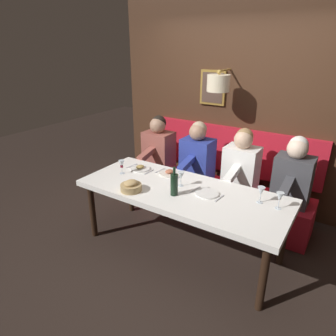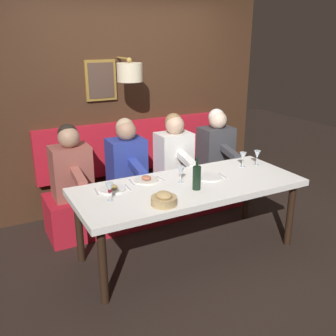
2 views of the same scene
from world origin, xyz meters
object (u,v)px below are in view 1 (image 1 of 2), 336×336
object	(u,v)px
wine_glass_3	(122,164)
bread_bowl	(131,186)
diner_far	(158,146)
wine_glass_2	(280,197)
dining_table	(182,195)
diner_nearest	(293,174)
wine_glass_1	(181,176)
wine_bottle	(174,184)
diner_middle	(197,154)
wine_glass_0	(261,192)
diner_near	(241,163)

from	to	relation	value
wine_glass_3	bread_bowl	world-z (taller)	wine_glass_3
diner_far	wine_glass_2	bearing A→B (deg)	-111.65
dining_table	bread_bowl	bearing A→B (deg)	125.29
diner_nearest	diner_far	bearing A→B (deg)	90.00
wine_glass_1	diner_far	bearing A→B (deg)	46.40
diner_nearest	wine_bottle	bearing A→B (deg)	138.00
wine_glass_2	diner_middle	bearing A→B (deg)	59.14
wine_glass_0	wine_glass_2	xyz separation A→B (m)	(-0.02, -0.18, 0.00)
dining_table	wine_glass_3	size ratio (longest dim) A/B	13.43
diner_far	wine_glass_2	world-z (taller)	diner_far
wine_glass_0	bread_bowl	distance (m)	1.28
diner_near	wine_glass_3	xyz separation A→B (m)	(-0.90, 1.11, 0.04)
bread_bowl	wine_glass_3	bearing A→B (deg)	52.49
wine_glass_0	wine_glass_1	world-z (taller)	same
wine_glass_0	diner_far	bearing A→B (deg)	66.90
wine_glass_1	wine_glass_2	size ratio (longest dim) A/B	1.00
wine_glass_1	bread_bowl	size ratio (longest dim) A/B	0.75
wine_glass_3	wine_bottle	xyz separation A→B (m)	(-0.12, -0.79, 0.00)
wine_glass_1	wine_glass_3	distance (m)	0.75
diner_nearest	wine_glass_0	world-z (taller)	diner_nearest
diner_near	diner_middle	distance (m)	0.60
diner_nearest	bread_bowl	world-z (taller)	diner_nearest
wine_glass_1	diner_nearest	bearing A→B (deg)	-50.02
diner_near	wine_glass_1	xyz separation A→B (m)	(-0.81, 0.37, 0.04)
diner_far	wine_glass_1	distance (m)	1.18
diner_middle	diner_far	size ratio (longest dim) A/B	1.00
dining_table	bread_bowl	distance (m)	0.54
wine_glass_2	bread_bowl	size ratio (longest dim) A/B	0.75
wine_glass_0	diner_middle	bearing A→B (deg)	55.85
wine_glass_1	wine_glass_2	world-z (taller)	same
wine_glass_1	wine_glass_0	bearing A→B (deg)	-83.15
wine_glass_2	wine_bottle	size ratio (longest dim) A/B	0.55
dining_table	wine_glass_3	xyz separation A→B (m)	(-0.02, 0.80, 0.18)
diner_middle	wine_glass_3	distance (m)	1.04
wine_glass_0	wine_bottle	size ratio (longest dim) A/B	0.55
diner_middle	wine_glass_0	xyz separation A→B (m)	(-0.71, -1.05, 0.04)
diner_nearest	wine_glass_2	xyz separation A→B (m)	(-0.73, -0.03, 0.04)
diner_nearest	bread_bowl	xyz separation A→B (m)	(-1.19, 1.34, -0.03)
wine_glass_3	wine_bottle	distance (m)	0.80
diner_far	wine_glass_0	world-z (taller)	diner_far
wine_glass_2	bread_bowl	xyz separation A→B (m)	(-0.45, 1.37, -0.07)
diner_near	wine_bottle	distance (m)	1.07
diner_middle	wine_glass_2	bearing A→B (deg)	-120.86
dining_table	diner_middle	size ratio (longest dim) A/B	2.78
diner_near	diner_middle	bearing A→B (deg)	90.00
diner_nearest	wine_bottle	world-z (taller)	diner_nearest
wine_glass_2	diner_near	bearing A→B (deg)	40.54
wine_glass_0	wine_glass_3	world-z (taller)	same
dining_table	wine_glass_2	world-z (taller)	wine_glass_2
diner_near	bread_bowl	distance (m)	1.40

